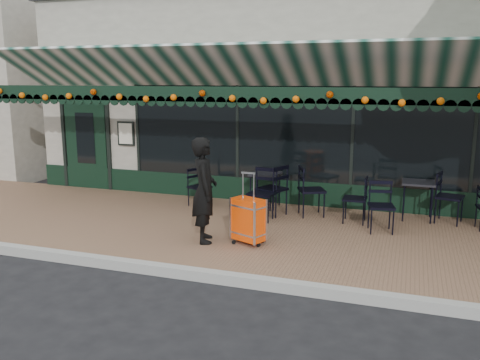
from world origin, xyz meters
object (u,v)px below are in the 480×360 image
(cafe_table_b, at_px, (265,176))
(chair_b_left, at_px, (272,190))
(chair_a_front, at_px, (381,207))
(chair_b_front, at_px, (262,194))
(chair_a_left, at_px, (355,199))
(chair_solo, at_px, (200,187))
(woman, at_px, (204,190))
(suitcase, at_px, (248,220))
(cafe_table_a, at_px, (419,185))
(chair_b_right, at_px, (312,191))
(chair_a_right, at_px, (450,198))

(cafe_table_b, height_order, chair_b_left, chair_b_left)
(chair_a_front, relative_size, chair_b_front, 0.91)
(chair_a_left, relative_size, chair_solo, 1.09)
(woman, height_order, suitcase, woman)
(chair_b_front, bearing_deg, woman, -103.07)
(cafe_table_a, relative_size, chair_solo, 0.91)
(chair_a_front, relative_size, chair_b_left, 0.88)
(suitcase, xyz_separation_m, chair_solo, (-1.68, 1.97, 0.01))
(chair_b_left, bearing_deg, chair_a_left, 114.75)
(suitcase, bearing_deg, cafe_table_a, 66.49)
(woman, bearing_deg, chair_solo, 0.95)
(cafe_table_b, bearing_deg, suitcase, -80.49)
(chair_b_left, relative_size, chair_solo, 1.26)
(suitcase, bearing_deg, cafe_table_b, 122.98)
(chair_a_left, bearing_deg, cafe_table_b, -106.93)
(cafe_table_b, height_order, chair_b_right, chair_b_right)
(woman, distance_m, chair_solo, 2.33)
(cafe_table_b, xyz_separation_m, chair_a_front, (2.35, -1.01, -0.20))
(woman, height_order, cafe_table_b, woman)
(chair_a_right, xyz_separation_m, chair_b_left, (-3.21, -0.53, 0.03))
(chair_a_front, bearing_deg, woman, -163.42)
(chair_b_left, bearing_deg, suitcase, 28.34)
(chair_solo, bearing_deg, chair_a_left, -68.16)
(chair_a_front, xyz_separation_m, chair_b_front, (-2.15, 0.08, 0.05))
(cafe_table_a, relative_size, chair_a_front, 0.82)
(chair_b_right, xyz_separation_m, chair_solo, (-2.31, -0.04, -0.09))
(cafe_table_a, xyz_separation_m, chair_b_right, (-1.92, -0.38, -0.16))
(woman, distance_m, chair_b_left, 2.02)
(cafe_table_a, xyz_separation_m, cafe_table_b, (-2.95, -0.03, -0.01))
(suitcase, bearing_deg, chair_b_front, 120.94)
(chair_a_left, xyz_separation_m, chair_b_left, (-1.57, 0.00, 0.07))
(chair_a_right, xyz_separation_m, chair_a_front, (-1.14, -0.98, -0.03))
(chair_solo, bearing_deg, chair_a_right, -60.76)
(woman, height_order, chair_b_right, woman)
(chair_a_left, height_order, chair_b_right, chair_b_right)
(chair_a_front, bearing_deg, suitcase, -157.36)
(woman, relative_size, suitcase, 1.47)
(chair_a_left, bearing_deg, woman, -49.25)
(chair_solo, bearing_deg, chair_a_front, -74.74)
(cafe_table_a, relative_size, chair_b_left, 0.72)
(chair_b_left, height_order, chair_solo, chair_b_left)
(cafe_table_a, bearing_deg, chair_b_left, -167.60)
(chair_a_right, height_order, chair_b_right, chair_b_right)
(cafe_table_b, distance_m, chair_a_right, 3.50)
(cafe_table_b, xyz_separation_m, chair_b_front, (0.21, -0.92, -0.15))
(cafe_table_b, bearing_deg, chair_b_left, -62.68)
(chair_a_front, height_order, chair_b_left, chair_b_left)
(cafe_table_b, distance_m, chair_b_front, 0.96)
(cafe_table_a, xyz_separation_m, chair_solo, (-4.24, -0.42, -0.25))
(cafe_table_b, height_order, chair_a_right, chair_a_right)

